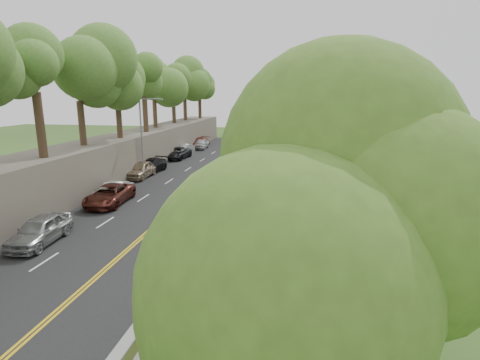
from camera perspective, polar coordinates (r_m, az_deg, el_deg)
The scene contains 26 objects.
ground at distance 23.93m, azimuth -4.51°, elevation -7.55°, with size 140.00×140.00×0.00m, color #33511E.
road at distance 39.21m, azimuth -6.75°, elevation 0.68°, with size 11.20×66.00×0.04m, color black.
sidewalk at distance 37.74m, azimuth 4.90°, elevation 0.24°, with size 4.20×66.00×0.05m, color gray.
jersey_barrier at distance 37.94m, azimuth 1.44°, elevation 0.78°, with size 0.42×66.00×0.60m, color #B7DF3D.
rock_embankment at distance 41.86m, azimuth -17.54°, elevation 3.71°, with size 5.00×66.00×4.00m, color #595147.
chainlink_fence at distance 37.42m, azimuth 8.13°, elevation 1.57°, with size 0.04×66.00×2.00m, color slate.
trees_embankment at distance 41.18m, azimuth -17.74°, elevation 15.44°, with size 6.40×66.00×13.00m, color #517F2F, non-canonical shape.
trees_fenceside at distance 36.70m, azimuth 12.17°, elevation 10.63°, with size 7.00×66.00×14.00m, color #5B892C, non-canonical shape.
streetlight at distance 39.32m, azimuth -14.50°, elevation 7.21°, with size 2.52×0.22×8.00m.
signpost at distance 20.27m, azimuth -3.84°, elevation -5.53°, with size 0.62×0.09×3.10m.
construction_barrel at distance 47.11m, azimuth 6.51°, elevation 3.35°, with size 0.51×0.51×0.83m, color red.
concrete_block at distance 19.49m, azimuth 3.42°, elevation -11.17°, with size 1.14×0.85×0.76m, color gray.
car_0 at distance 24.29m, azimuth -28.21°, elevation -6.76°, with size 1.85×4.60×1.57m, color #9D9EA1.
car_1 at distance 31.76m, azimuth -18.85°, elevation -1.61°, with size 1.46×4.18×1.38m, color white.
car_2 at distance 30.53m, azimuth -19.26°, elevation -2.14°, with size 2.44×5.29×1.47m, color #59231C.
car_3 at distance 41.32m, azimuth -13.50°, elevation 2.12°, with size 2.07×5.08×1.48m, color black.
car_4 at distance 39.11m, azimuth -14.91°, elevation 1.55°, with size 1.94×4.82×1.64m, color tan.
car_5 at distance 51.11m, azimuth -8.81°, elevation 4.49°, with size 1.72×4.92×1.62m, color #ABAFB2.
car_6 at distance 49.32m, azimuth -9.52°, elevation 4.04°, with size 2.40×5.19×1.44m, color black.
car_7 at distance 59.04m, azimuth -6.22°, elevation 5.67°, with size 2.12×5.21×1.51m, color brown.
car_8 at distance 57.82m, azimuth -5.94°, elevation 5.52°, with size 1.79×4.46×1.52m, color silver.
painter_0 at distance 26.59m, azimuth -0.51°, elevation -3.11°, with size 0.92×0.60×1.89m, color #C2C901.
painter_1 at distance 30.22m, azimuth 0.20°, elevation -1.30°, with size 0.62×0.40×1.69m, color silver.
painter_2 at distance 27.45m, azimuth 0.67°, elevation -2.59°, with size 0.92×0.71×1.89m, color black.
painter_3 at distance 26.38m, azimuth 0.27°, elevation -3.40°, with size 1.13×0.65×1.75m, color brown.
person_far at distance 43.26m, azimuth 5.94°, elevation 2.98°, with size 0.92×0.38×1.57m, color black.
Camera 1 is at (5.67, -21.65, 8.47)m, focal length 28.00 mm.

